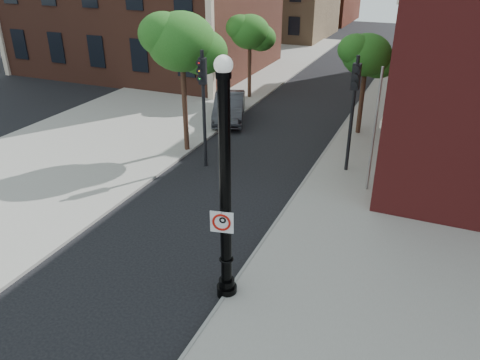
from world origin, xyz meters
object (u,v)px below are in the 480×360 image
at_px(no_parking_sign, 222,222).
at_px(traffic_signal_right, 354,96).
at_px(parked_car, 229,107).
at_px(traffic_signal_left, 203,91).
at_px(lamppost, 225,198).

relative_size(no_parking_sign, traffic_signal_right, 0.12).
relative_size(no_parking_sign, parked_car, 0.13).
distance_m(no_parking_sign, traffic_signal_left, 9.21).
height_order(no_parking_sign, traffic_signal_left, traffic_signal_left).
distance_m(lamppost, traffic_signal_left, 9.03).
height_order(traffic_signal_left, traffic_signal_right, traffic_signal_left).
xyz_separation_m(traffic_signal_left, traffic_signal_right, (6.04, 1.86, -0.06)).
xyz_separation_m(parked_car, traffic_signal_right, (7.73, -4.50, 2.67)).
xyz_separation_m(lamppost, no_parking_sign, (-0.03, -0.17, -0.62)).
relative_size(parked_car, traffic_signal_right, 0.92).
bearing_deg(traffic_signal_right, no_parking_sign, -96.80).
xyz_separation_m(lamppost, traffic_signal_left, (-4.63, 7.74, 0.38)).
xyz_separation_m(lamppost, traffic_signal_right, (1.40, 9.60, 0.33)).
bearing_deg(parked_car, no_parking_sign, -86.86).
xyz_separation_m(no_parking_sign, parked_car, (-6.29, 14.26, -1.72)).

